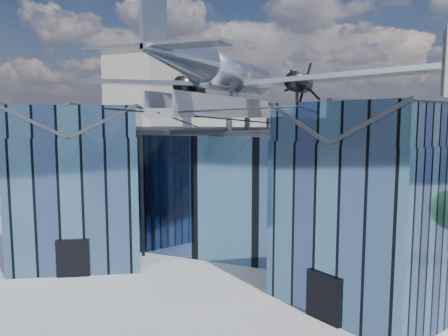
% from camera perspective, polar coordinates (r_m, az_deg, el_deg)
% --- Properties ---
extents(ground_plane, '(120.00, 120.00, 0.00)m').
position_cam_1_polar(ground_plane, '(31.68, -1.44, -13.44)').
color(ground_plane, gray).
extents(museum, '(32.88, 24.50, 17.60)m').
position_cam_1_polar(museum, '(35.55, 2.38, -2.01)').
color(museum, '#45688D').
rests_on(museum, ground).
extents(bg_towers, '(77.00, 24.50, 26.00)m').
position_cam_1_polar(bg_towers, '(78.39, 14.91, 5.73)').
color(bg_towers, gray).
rests_on(bg_towers, ground).
extents(tree_side_w, '(4.28, 4.28, 5.49)m').
position_cam_1_polar(tree_side_w, '(52.95, -26.25, -1.85)').
color(tree_side_w, '#362215').
rests_on(tree_side_w, ground).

